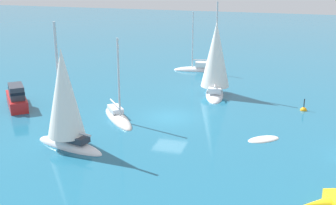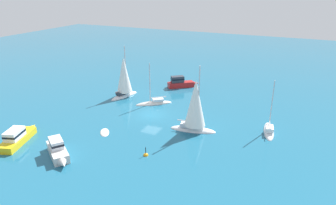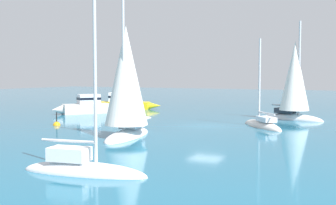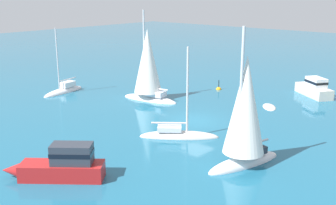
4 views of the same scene
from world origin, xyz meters
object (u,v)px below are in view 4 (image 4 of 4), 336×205
sloop (245,116)px  ketch (148,68)px  channel_buoy (219,89)px  powerboat (313,88)px  yacht_1 (64,91)px  launch (61,165)px  yacht (178,135)px  skiff (269,107)px

sloop → ketch: bearing=-100.6°
sloop → channel_buoy: 20.08m
channel_buoy → powerboat: bearing=26.0°
powerboat → channel_buoy: bearing=61.8°
yacht_1 → launch: bearing=44.3°
ketch → channel_buoy: 9.10m
yacht → ketch: size_ratio=0.78×
skiff → ketch: bearing=-98.9°
yacht_1 → channel_buoy: yacht_1 is taller
skiff → ketch: (-10.18, -5.37, 3.11)m
powerboat → channel_buoy: size_ratio=4.10×
skiff → ketch: ketch is taller
yacht → yacht_1: yacht_1 is taller
skiff → yacht_1: yacht_1 is taller
yacht → powerboat: size_ratio=1.32×
yacht_1 → ketch: bearing=102.0°
ketch → channel_buoy: (2.69, 8.12, -3.09)m
skiff → yacht_1: bearing=-101.4°
ketch → sloop: bearing=144.0°
yacht → yacht_1: 18.04m
skiff → launch: bearing=-41.4°
launch → channel_buoy: bearing=-116.1°
yacht → ketch: bearing=106.3°
powerboat → yacht: bearing=118.7°
launch → ketch: (-8.41, 15.87, 2.28)m
yacht_1 → launch: 21.18m
sloop → yacht_1: bearing=-83.5°
yacht_1 → powerboat: yacht_1 is taller
yacht → sloop: size_ratio=0.79×
sloop → launch: bearing=-22.9°
skiff → yacht: bearing=-42.5°
launch → yacht: bearing=-133.0°
sloop → powerboat: bearing=-153.8°
powerboat → launch: (-2.91, -28.21, 0.06)m
yacht_1 → channel_buoy: size_ratio=5.51×
sloop → powerboat: 20.18m
powerboat → launch: launch is taller
powerboat → skiff: bearing=116.5°
skiff → sloop: (4.94, -12.71, 3.10)m
ketch → channel_buoy: bearing=-118.4°
yacht → powerboat: bearing=43.8°
skiff → sloop: size_ratio=0.29×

